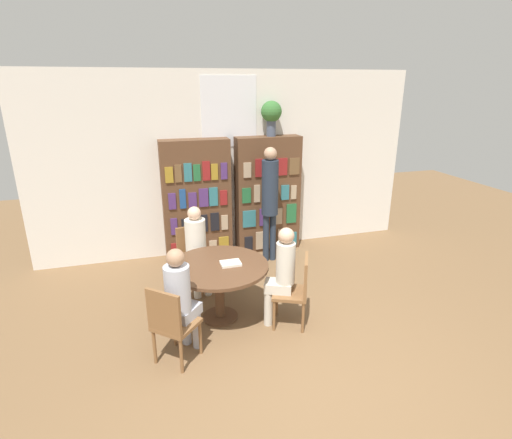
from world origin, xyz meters
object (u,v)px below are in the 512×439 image
object	(u,v)px
chair_near_camera	(171,322)
chair_left_side	(193,254)
bookshelf_right	(268,195)
seated_reader_back	(181,295)
flower_vase	(271,114)
seated_reader_right	(281,272)
chair_far_side	(297,288)
reading_table	(219,274)
seated_reader_left	(197,245)
bookshelf_left	(197,200)
librarian_standing	(270,194)

from	to	relation	value
chair_near_camera	chair_left_side	bearing A→B (deg)	117.00
bookshelf_right	seated_reader_back	world-z (taller)	bookshelf_right
flower_vase	seated_reader_right	distance (m)	2.87
chair_far_side	reading_table	bearing A→B (deg)	90.00
bookshelf_right	seated_reader_left	bearing A→B (deg)	-139.16
bookshelf_left	chair_near_camera	size ratio (longest dim) A/B	2.21
bookshelf_left	seated_reader_right	xyz separation A→B (m)	(0.64, -2.28, -0.29)
bookshelf_right	librarian_standing	world-z (taller)	bookshelf_right
seated_reader_left	seated_reader_right	xyz separation A→B (m)	(0.83, -1.06, -0.02)
bookshelf_left	seated_reader_back	bearing A→B (deg)	-102.57
bookshelf_left	seated_reader_left	xyz separation A→B (m)	(-0.20, -1.22, -0.27)
chair_far_side	seated_reader_left	distance (m)	1.53
chair_far_side	seated_reader_right	xyz separation A→B (m)	(-0.17, 0.08, 0.20)
chair_far_side	seated_reader_back	xyz separation A→B (m)	(-1.37, -0.17, 0.21)
flower_vase	bookshelf_left	bearing A→B (deg)	-179.79
seated_reader_back	bookshelf_left	bearing A→B (deg)	120.07
seated_reader_left	seated_reader_back	distance (m)	1.36
chair_far_side	librarian_standing	size ratio (longest dim) A/B	0.47
chair_near_camera	seated_reader_right	bearing A→B (deg)	58.59
chair_near_camera	chair_far_side	distance (m)	1.52
chair_near_camera	seated_reader_left	distance (m)	1.53
reading_table	librarian_standing	xyz separation A→B (m)	(1.13, 1.47, 0.52)
seated_reader_left	chair_left_side	bearing A→B (deg)	-90.00
bookshelf_left	seated_reader_back	xyz separation A→B (m)	(-0.56, -2.53, -0.27)
chair_left_side	seated_reader_back	xyz separation A→B (m)	(-0.33, -1.48, 0.21)
bookshelf_left	chair_near_camera	distance (m)	2.79
chair_left_side	librarian_standing	xyz separation A→B (m)	(1.32, 0.54, 0.64)
reading_table	chair_far_side	bearing A→B (deg)	-24.63
chair_far_side	seated_reader_left	world-z (taller)	seated_reader_left
flower_vase	chair_left_side	distance (m)	2.58
bookshelf_right	seated_reader_left	xyz separation A→B (m)	(-1.41, -1.22, -0.27)
seated_reader_left	seated_reader_right	world-z (taller)	seated_reader_right
bookshelf_right	flower_vase	xyz separation A→B (m)	(0.05, 0.00, 1.34)
chair_near_camera	chair_left_side	size ratio (longest dim) A/B	1.00
chair_near_camera	librarian_standing	world-z (taller)	librarian_standing
bookshelf_left	flower_vase	distance (m)	1.84
flower_vase	chair_near_camera	xyz separation A→B (m)	(-1.95, -2.66, -1.82)
chair_near_camera	chair_far_side	xyz separation A→B (m)	(1.49, 0.30, 0.00)
seated_reader_back	chair_near_camera	bearing A→B (deg)	-90.00
reading_table	librarian_standing	world-z (taller)	librarian_standing
bookshelf_right	seated_reader_back	distance (m)	3.10
reading_table	chair_near_camera	bearing A→B (deg)	-132.63
seated_reader_left	seated_reader_right	distance (m)	1.35
bookshelf_left	reading_table	size ratio (longest dim) A/B	1.63
flower_vase	seated_reader_left	bearing A→B (deg)	-140.04
bookshelf_right	chair_left_side	world-z (taller)	bookshelf_right
reading_table	seated_reader_left	size ratio (longest dim) A/B	0.97
flower_vase	reading_table	bearing A→B (deg)	-123.61
flower_vase	seated_reader_right	xyz separation A→B (m)	(-0.63, -2.29, -1.63)
seated_reader_right	flower_vase	bearing A→B (deg)	9.31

